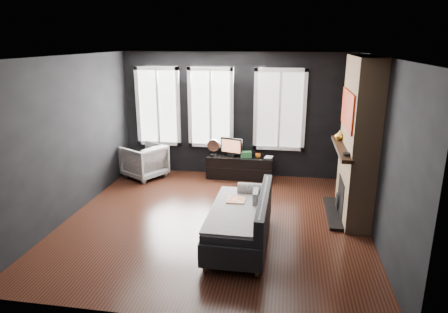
% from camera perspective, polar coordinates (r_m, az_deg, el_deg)
% --- Properties ---
extents(floor, '(5.00, 5.00, 0.00)m').
position_cam_1_polar(floor, '(6.83, -1.25, -9.16)').
color(floor, black).
rests_on(floor, ground).
extents(ceiling, '(5.00, 5.00, 0.00)m').
position_cam_1_polar(ceiling, '(6.17, -1.41, 14.12)').
color(ceiling, white).
rests_on(ceiling, ground).
extents(wall_back, '(5.00, 0.02, 2.70)m').
position_cam_1_polar(wall_back, '(8.78, 1.69, 5.92)').
color(wall_back, black).
rests_on(wall_back, ground).
extents(wall_left, '(0.02, 5.00, 2.70)m').
position_cam_1_polar(wall_left, '(7.24, -21.18, 2.56)').
color(wall_left, black).
rests_on(wall_left, ground).
extents(wall_right, '(0.02, 5.00, 2.70)m').
position_cam_1_polar(wall_right, '(6.41, 21.24, 0.85)').
color(wall_right, black).
rests_on(wall_right, ground).
extents(windows, '(4.00, 0.16, 1.76)m').
position_cam_1_polar(windows, '(8.68, -1.31, 12.66)').
color(windows, white).
rests_on(windows, wall_back).
extents(fireplace, '(0.70, 1.62, 2.70)m').
position_cam_1_polar(fireplace, '(6.94, 18.67, 2.24)').
color(fireplace, '#93724C').
rests_on(fireplace, floor).
extents(sofa, '(0.95, 1.87, 0.80)m').
position_cam_1_polar(sofa, '(5.98, 2.23, -8.78)').
color(sofa, '#232326').
rests_on(sofa, floor).
extents(stripe_pillow, '(0.09, 0.32, 0.32)m').
position_cam_1_polar(stripe_pillow, '(6.15, 4.51, -6.29)').
color(stripe_pillow, gray).
rests_on(stripe_pillow, sofa).
extents(armchair, '(1.03, 1.05, 0.81)m').
position_cam_1_polar(armchair, '(8.95, -11.32, -0.43)').
color(armchair, white).
rests_on(armchair, floor).
extents(media_console, '(1.43, 0.45, 0.49)m').
position_cam_1_polar(media_console, '(8.78, 2.27, -1.52)').
color(media_console, black).
rests_on(media_console, floor).
extents(monitor, '(0.52, 0.25, 0.46)m').
position_cam_1_polar(monitor, '(8.67, 1.07, 1.52)').
color(monitor, black).
rests_on(monitor, media_console).
extents(desk_fan, '(0.30, 0.30, 0.38)m').
position_cam_1_polar(desk_fan, '(8.71, -1.52, 1.32)').
color(desk_fan, gray).
rests_on(desk_fan, media_console).
extents(mug, '(0.14, 0.12, 0.11)m').
position_cam_1_polar(mug, '(8.63, 4.86, 0.21)').
color(mug, orange).
rests_on(mug, media_console).
extents(book, '(0.16, 0.05, 0.22)m').
position_cam_1_polar(book, '(8.66, 5.92, 0.61)').
color(book, tan).
rests_on(book, media_console).
extents(storage_box, '(0.25, 0.19, 0.12)m').
position_cam_1_polar(storage_box, '(8.65, 3.17, 0.31)').
color(storage_box, '#2E733D').
rests_on(storage_box, media_console).
extents(mantel_vase, '(0.22, 0.22, 0.17)m').
position_cam_1_polar(mantel_vase, '(7.34, 16.19, 2.92)').
color(mantel_vase, gold).
rests_on(mantel_vase, fireplace).
extents(mantel_clock, '(0.14, 0.14, 0.04)m').
position_cam_1_polar(mantel_clock, '(6.40, 17.12, 0.31)').
color(mantel_clock, black).
rests_on(mantel_clock, fireplace).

